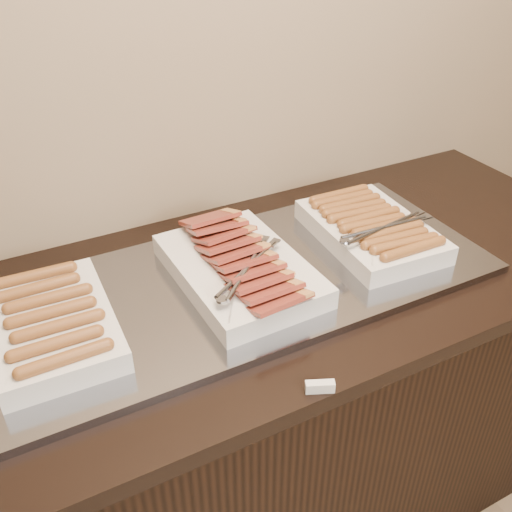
{
  "coord_description": "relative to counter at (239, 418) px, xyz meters",
  "views": [
    {
      "loc": [
        -0.45,
        1.17,
        1.69
      ],
      "look_at": [
        0.05,
        2.13,
        0.97
      ],
      "focal_mm": 40.0,
      "sensor_mm": 36.0,
      "label": 1
    }
  ],
  "objects": [
    {
      "name": "counter",
      "position": [
        0.0,
        0.0,
        0.0
      ],
      "size": [
        2.06,
        0.76,
        0.9
      ],
      "color": "black",
      "rests_on": "ground"
    },
    {
      "name": "warming_tray",
      "position": [
        0.01,
        0.0,
        0.46
      ],
      "size": [
        1.2,
        0.5,
        0.02
      ],
      "primitive_type": "cube",
      "color": "gray",
      "rests_on": "counter"
    },
    {
      "name": "dish_left",
      "position": [
        -0.4,
        0.0,
        0.5
      ],
      "size": [
        0.24,
        0.35,
        0.07
      ],
      "rotation": [
        0.0,
        0.0,
        -0.03
      ],
      "color": "silver",
      "rests_on": "warming_tray"
    },
    {
      "name": "dish_center",
      "position": [
        0.01,
        -0.0,
        0.5
      ],
      "size": [
        0.28,
        0.42,
        0.1
      ],
      "rotation": [
        0.0,
        0.0,
        0.03
      ],
      "color": "silver",
      "rests_on": "warming_tray"
    },
    {
      "name": "dish_right",
      "position": [
        0.38,
        -0.0,
        0.5
      ],
      "size": [
        0.27,
        0.38,
        0.08
      ],
      "rotation": [
        0.0,
        0.0,
        -0.06
      ],
      "color": "silver",
      "rests_on": "warming_tray"
    },
    {
      "name": "label_holder",
      "position": [
        -0.0,
        -0.36,
        0.46
      ],
      "size": [
        0.06,
        0.04,
        0.02
      ],
      "primitive_type": "cube",
      "rotation": [
        0.0,
        0.0,
        -0.42
      ],
      "color": "silver",
      "rests_on": "counter"
    }
  ]
}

